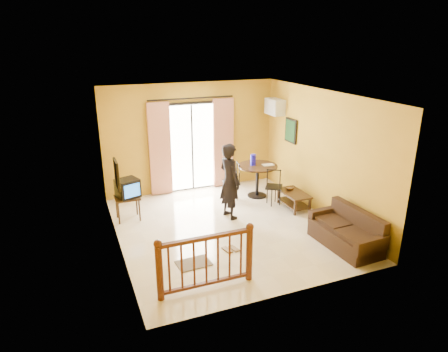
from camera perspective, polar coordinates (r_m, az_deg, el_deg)
name	(u,v)px	position (r m, az deg, el deg)	size (l,w,h in m)	color
ground	(228,227)	(8.59, 0.56, -7.37)	(5.00, 5.00, 0.00)	beige
room_shell	(228,151)	(7.98, 0.60, 3.64)	(5.00, 5.00, 5.00)	white
balcony_door	(192,146)	(10.32, -4.56, 4.24)	(2.25, 0.14, 2.46)	black
tv_table	(127,200)	(9.03, -13.65, -3.36)	(0.54, 0.45, 0.54)	black
television	(128,188)	(8.93, -13.59, -1.69)	(0.55, 0.52, 0.40)	black
picture_left	(117,174)	(7.31, -15.08, 0.23)	(0.05, 0.42, 0.52)	black
dining_table	(258,172)	(10.04, 4.81, 0.62)	(0.99, 0.99, 0.82)	black
water_jug	(253,160)	(9.96, 4.18, 2.33)	(0.15, 0.15, 0.27)	#1813B5
serving_tray	(268,165)	(10.00, 6.33, 1.58)	(0.28, 0.18, 0.02)	beige
dining_chairs	(252,202)	(9.90, 4.00, -3.67)	(1.35, 1.17, 0.95)	black
air_conditioner	(275,107)	(10.49, 7.24, 9.78)	(0.31, 0.60, 0.40)	silver
botanical_print	(291,131)	(10.09, 9.52, 6.40)	(0.05, 0.50, 0.60)	black
coffee_table	(294,197)	(9.59, 9.94, -3.04)	(0.48, 0.87, 0.39)	black
bowl	(290,188)	(9.69, 9.37, -1.74)	(0.20, 0.20, 0.06)	brown
sofa	(347,233)	(8.13, 17.22, -7.77)	(0.78, 1.57, 0.74)	black
standing_person	(230,181)	(8.76, 0.81, -0.75)	(0.62, 0.41, 1.71)	black
stair_balustrade	(206,258)	(6.41, -2.57, -11.64)	(1.63, 0.13, 1.04)	#471E0F
doormat	(194,263)	(7.35, -4.36, -12.32)	(0.60, 0.40, 0.02)	#62594F
sandals	(231,249)	(7.75, 0.94, -10.41)	(0.29, 0.27, 0.03)	brown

